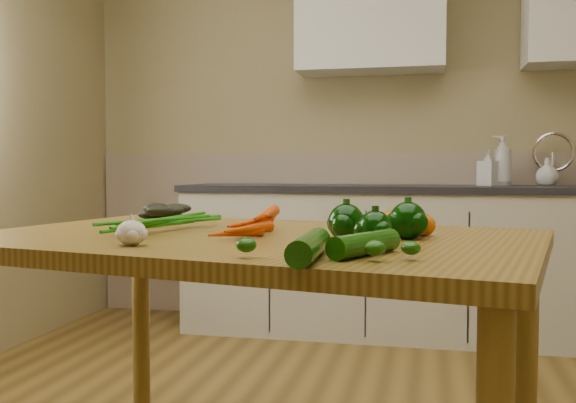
% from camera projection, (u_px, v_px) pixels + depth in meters
% --- Properties ---
extents(room, '(4.04, 5.04, 2.64)m').
position_uv_depth(room, '(336.00, 85.00, 1.88)').
color(room, olive).
rests_on(room, ground).
extents(counter_run, '(2.84, 0.64, 1.14)m').
position_uv_depth(counter_run, '(419.00, 259.00, 3.84)').
color(counter_run, '#B4AF96').
rests_on(counter_run, ground).
extents(upper_cabinets, '(2.15, 0.35, 0.70)m').
position_uv_depth(upper_cabinets, '(474.00, 9.00, 3.82)').
color(upper_cabinets, silver).
rests_on(upper_cabinets, room).
extents(table, '(1.69, 1.27, 0.82)m').
position_uv_depth(table, '(251.00, 267.00, 1.78)').
color(table, olive).
rests_on(table, ground).
extents(soap_bottle_a, '(0.14, 0.14, 0.30)m').
position_uv_depth(soap_bottle_a, '(502.00, 160.00, 3.80)').
color(soap_bottle_a, silver).
rests_on(soap_bottle_a, counter_run).
extents(soap_bottle_b, '(0.14, 0.14, 0.22)m').
position_uv_depth(soap_bottle_b, '(488.00, 167.00, 3.78)').
color(soap_bottle_b, silver).
rests_on(soap_bottle_b, counter_run).
extents(soap_bottle_c, '(0.16, 0.16, 0.16)m').
position_uv_depth(soap_bottle_c, '(547.00, 172.00, 3.72)').
color(soap_bottle_c, silver).
rests_on(soap_bottle_c, counter_run).
extents(carrot_bunch, '(0.32, 0.27, 0.08)m').
position_uv_depth(carrot_bunch, '(225.00, 221.00, 1.79)').
color(carrot_bunch, '#D34304').
rests_on(carrot_bunch, table).
extents(leafy_greens, '(0.22, 0.20, 0.11)m').
position_uv_depth(leafy_greens, '(155.00, 206.00, 2.18)').
color(leafy_greens, black).
rests_on(leafy_greens, table).
extents(garlic_bulb, '(0.07, 0.07, 0.06)m').
position_uv_depth(garlic_bulb, '(131.00, 233.00, 1.53)').
color(garlic_bulb, beige).
rests_on(garlic_bulb, table).
extents(pepper_a, '(0.09, 0.09, 0.09)m').
position_uv_depth(pepper_a, '(346.00, 222.00, 1.63)').
color(pepper_a, black).
rests_on(pepper_a, table).
extents(pepper_b, '(0.10, 0.10, 0.10)m').
position_uv_depth(pepper_b, '(408.00, 221.00, 1.67)').
color(pepper_b, black).
rests_on(pepper_b, table).
extents(pepper_c, '(0.08, 0.08, 0.08)m').
position_uv_depth(pepper_c, '(375.00, 229.00, 1.52)').
color(pepper_c, black).
rests_on(pepper_c, table).
extents(tomato_a, '(0.07, 0.07, 0.06)m').
position_uv_depth(tomato_a, '(348.00, 223.00, 1.79)').
color(tomato_a, '#940A02').
rests_on(tomato_a, table).
extents(tomato_b, '(0.06, 0.06, 0.06)m').
position_uv_depth(tomato_b, '(390.00, 221.00, 1.89)').
color(tomato_b, '#BF4C04').
rests_on(tomato_b, table).
extents(tomato_c, '(0.07, 0.07, 0.06)m').
position_uv_depth(tomato_c, '(423.00, 225.00, 1.74)').
color(tomato_c, '#BF4C04').
rests_on(tomato_c, table).
extents(zucchini_a, '(0.14, 0.22, 0.05)m').
position_uv_depth(zucchini_a, '(365.00, 244.00, 1.35)').
color(zucchini_a, '#0F4106').
rests_on(zucchini_a, table).
extents(zucchini_b, '(0.06, 0.26, 0.05)m').
position_uv_depth(zucchini_b, '(309.00, 247.00, 1.29)').
color(zucchini_b, '#0F4106').
rests_on(zucchini_b, table).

